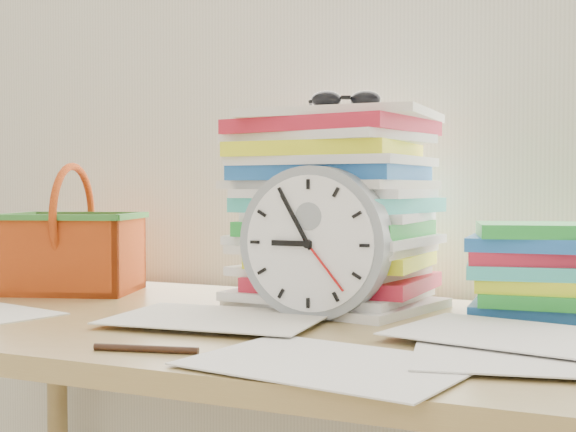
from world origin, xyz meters
The scene contains 9 objects.
curtain centered at (0.00, 1.98, 1.30)m, with size 2.40×0.01×2.50m, color silver.
desk centered at (0.00, 1.60, 0.68)m, with size 1.40×0.70×0.75m.
paper_stack centered at (0.05, 1.79, 0.92)m, with size 0.33×0.27×0.33m, color white, non-canonical shape.
clock centered at (0.08, 1.64, 0.87)m, with size 0.24×0.24×0.05m, color gray.
sunglasses centered at (0.09, 1.75, 1.10)m, with size 0.13×0.11×0.03m, color black, non-canonical shape.
book_stack centered at (0.39, 1.81, 0.82)m, with size 0.25×0.19×0.15m, color white, non-canonical shape.
basket centered at (-0.47, 1.75, 0.87)m, with size 0.24×0.19×0.24m, color #D14D14, non-canonical shape.
pen centered at (-0.02, 1.33, 0.75)m, with size 0.01×0.01×0.13m, color black.
scattered_papers centered at (0.00, 1.60, 0.76)m, with size 1.26×0.42×0.02m, color white, non-canonical shape.
Camera 1 is at (0.55, 0.51, 0.95)m, focal length 50.00 mm.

